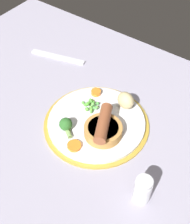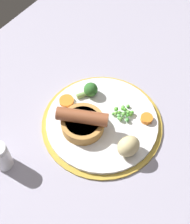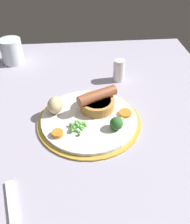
{
  "view_description": "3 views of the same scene",
  "coord_description": "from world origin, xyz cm",
  "px_view_note": "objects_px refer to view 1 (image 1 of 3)",
  "views": [
    {
      "loc": [
        -34.75,
        40.48,
        65.0
      ],
      "look_at": [
        -3.57,
        -2.51,
        6.21
      ],
      "focal_mm": 50.0,
      "sensor_mm": 36.0,
      "label": 1
    },
    {
      "loc": [
        -36.13,
        -21.83,
        62.91
      ],
      "look_at": [
        -5.06,
        0.08,
        6.87
      ],
      "focal_mm": 50.0,
      "sensor_mm": 36.0,
      "label": 2
    },
    {
      "loc": [
        44.58,
        -4.35,
        46.93
      ],
      "look_at": [
        -3.51,
        -0.1,
        7.11
      ],
      "focal_mm": 40.0,
      "sensor_mm": 36.0,
      "label": 3
    }
  ],
  "objects_px": {
    "sausage_pudding": "(103,128)",
    "carrot_slice_1": "(74,146)",
    "salt_shaker": "(143,190)",
    "dinner_plate": "(96,123)",
    "fork": "(58,57)",
    "potato_chunk_1": "(126,100)",
    "carrot_slice_2": "(96,92)",
    "pea_pile": "(91,105)",
    "broccoli_floret_far": "(66,125)"
  },
  "relations": [
    {
      "from": "broccoli_floret_far",
      "to": "carrot_slice_2",
      "type": "relative_size",
      "value": 1.83
    },
    {
      "from": "dinner_plate",
      "to": "pea_pile",
      "type": "xyz_separation_m",
      "value": [
        0.04,
        -0.03,
        0.02
      ]
    },
    {
      "from": "sausage_pudding",
      "to": "salt_shaker",
      "type": "bearing_deg",
      "value": -143.6
    },
    {
      "from": "pea_pile",
      "to": "carrot_slice_1",
      "type": "relative_size",
      "value": 1.47
    },
    {
      "from": "fork",
      "to": "dinner_plate",
      "type": "bearing_deg",
      "value": 134.05
    },
    {
      "from": "pea_pile",
      "to": "salt_shaker",
      "type": "bearing_deg",
      "value": 149.11
    },
    {
      "from": "dinner_plate",
      "to": "fork",
      "type": "distance_m",
      "value": 0.3
    },
    {
      "from": "sausage_pudding",
      "to": "pea_pile",
      "type": "bearing_deg",
      "value": 28.58
    },
    {
      "from": "sausage_pudding",
      "to": "carrot_slice_1",
      "type": "distance_m",
      "value": 0.08
    },
    {
      "from": "carrot_slice_2",
      "to": "fork",
      "type": "bearing_deg",
      "value": -19.85
    },
    {
      "from": "carrot_slice_1",
      "to": "carrot_slice_2",
      "type": "relative_size",
      "value": 1.25
    },
    {
      "from": "carrot_slice_1",
      "to": "potato_chunk_1",
      "type": "bearing_deg",
      "value": -98.49
    },
    {
      "from": "broccoli_floret_far",
      "to": "carrot_slice_1",
      "type": "height_order",
      "value": "broccoli_floret_far"
    },
    {
      "from": "pea_pile",
      "to": "carrot_slice_2",
      "type": "bearing_deg",
      "value": -68.03
    },
    {
      "from": "sausage_pudding",
      "to": "potato_chunk_1",
      "type": "relative_size",
      "value": 2.25
    },
    {
      "from": "sausage_pudding",
      "to": "carrot_slice_1",
      "type": "relative_size",
      "value": 3.27
    },
    {
      "from": "dinner_plate",
      "to": "potato_chunk_1",
      "type": "xyz_separation_m",
      "value": [
        -0.03,
        -0.09,
        0.03
      ]
    },
    {
      "from": "dinner_plate",
      "to": "fork",
      "type": "relative_size",
      "value": 1.51
    },
    {
      "from": "dinner_plate",
      "to": "salt_shaker",
      "type": "bearing_deg",
      "value": 150.82
    },
    {
      "from": "carrot_slice_1",
      "to": "salt_shaker",
      "type": "height_order",
      "value": "salt_shaker"
    },
    {
      "from": "carrot_slice_1",
      "to": "salt_shaker",
      "type": "xyz_separation_m",
      "value": [
        -0.19,
        0.01,
        0.02
      ]
    },
    {
      "from": "sausage_pudding",
      "to": "broccoli_floret_far",
      "type": "xyz_separation_m",
      "value": [
        0.08,
        0.04,
        -0.01
      ]
    },
    {
      "from": "carrot_slice_1",
      "to": "carrot_slice_2",
      "type": "xyz_separation_m",
      "value": [
        0.06,
        -0.18,
        0.0
      ]
    },
    {
      "from": "potato_chunk_1",
      "to": "fork",
      "type": "relative_size",
      "value": 0.27
    },
    {
      "from": "potato_chunk_1",
      "to": "fork",
      "type": "distance_m",
      "value": 0.3
    },
    {
      "from": "dinner_plate",
      "to": "broccoli_floret_far",
      "type": "relative_size",
      "value": 5.5
    },
    {
      "from": "dinner_plate",
      "to": "pea_pile",
      "type": "height_order",
      "value": "pea_pile"
    },
    {
      "from": "dinner_plate",
      "to": "fork",
      "type": "xyz_separation_m",
      "value": [
        0.26,
        -0.15,
        -0.0
      ]
    },
    {
      "from": "dinner_plate",
      "to": "sausage_pudding",
      "type": "distance_m",
      "value": 0.05
    },
    {
      "from": "salt_shaker",
      "to": "pea_pile",
      "type": "bearing_deg",
      "value": -30.89
    },
    {
      "from": "dinner_plate",
      "to": "potato_chunk_1",
      "type": "distance_m",
      "value": 0.1
    },
    {
      "from": "pea_pile",
      "to": "carrot_slice_2",
      "type": "height_order",
      "value": "pea_pile"
    },
    {
      "from": "carrot_slice_1",
      "to": "salt_shaker",
      "type": "relative_size",
      "value": 0.48
    },
    {
      "from": "sausage_pudding",
      "to": "fork",
      "type": "height_order",
      "value": "sausage_pudding"
    },
    {
      "from": "pea_pile",
      "to": "fork",
      "type": "height_order",
      "value": "pea_pile"
    },
    {
      "from": "potato_chunk_1",
      "to": "salt_shaker",
      "type": "bearing_deg",
      "value": 130.03
    },
    {
      "from": "carrot_slice_2",
      "to": "dinner_plate",
      "type": "bearing_deg",
      "value": 126.35
    },
    {
      "from": "broccoli_floret_far",
      "to": "salt_shaker",
      "type": "height_order",
      "value": "salt_shaker"
    },
    {
      "from": "fork",
      "to": "salt_shaker",
      "type": "relative_size",
      "value": 2.54
    },
    {
      "from": "sausage_pudding",
      "to": "carrot_slice_1",
      "type": "bearing_deg",
      "value": 129.62
    },
    {
      "from": "carrot_slice_1",
      "to": "carrot_slice_2",
      "type": "height_order",
      "value": "carrot_slice_2"
    },
    {
      "from": "dinner_plate",
      "to": "salt_shaker",
      "type": "relative_size",
      "value": 3.84
    },
    {
      "from": "salt_shaker",
      "to": "carrot_slice_1",
      "type": "bearing_deg",
      "value": -4.09
    },
    {
      "from": "dinner_plate",
      "to": "fork",
      "type": "bearing_deg",
      "value": -30.34
    },
    {
      "from": "pea_pile",
      "to": "carrot_slice_1",
      "type": "height_order",
      "value": "pea_pile"
    },
    {
      "from": "sausage_pudding",
      "to": "potato_chunk_1",
      "type": "height_order",
      "value": "sausage_pudding"
    },
    {
      "from": "dinner_plate",
      "to": "pea_pile",
      "type": "bearing_deg",
      "value": -38.66
    },
    {
      "from": "carrot_slice_2",
      "to": "pea_pile",
      "type": "bearing_deg",
      "value": 111.97
    },
    {
      "from": "potato_chunk_1",
      "to": "carrot_slice_1",
      "type": "xyz_separation_m",
      "value": [
        0.03,
        0.18,
        -0.02
      ]
    },
    {
      "from": "potato_chunk_1",
      "to": "broccoli_floret_far",
      "type": "bearing_deg",
      "value": 62.76
    }
  ]
}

